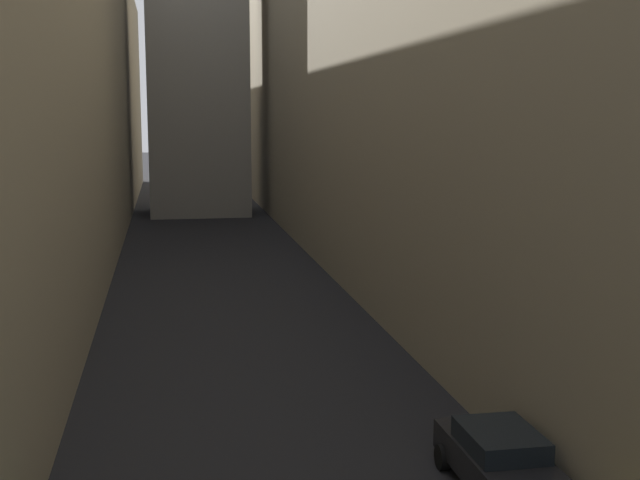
# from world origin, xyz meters

# --- Properties ---
(ground_plane) EXTENTS (264.00, 264.00, 0.00)m
(ground_plane) POSITION_xyz_m (0.00, 48.00, 0.00)
(ground_plane) COLOR black
(building_block_right) EXTENTS (12.61, 108.00, 24.67)m
(building_block_right) POSITION_xyz_m (11.81, 50.00, 12.33)
(building_block_right) COLOR gray
(building_block_right) RESTS_ON ground
(parked_car_right_third) EXTENTS (1.90, 4.38, 1.46)m
(parked_car_right_third) POSITION_xyz_m (4.40, 16.10, 0.76)
(parked_car_right_third) COLOR black
(parked_car_right_third) RESTS_ON ground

